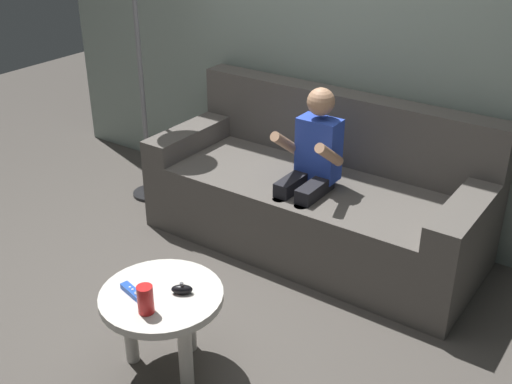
{
  "coord_description": "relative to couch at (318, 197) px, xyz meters",
  "views": [
    {
      "loc": [
        1.73,
        -1.87,
        2.0
      ],
      "look_at": [
        0.16,
        0.37,
        0.61
      ],
      "focal_mm": 44.75,
      "sensor_mm": 36.0,
      "label": 1
    }
  ],
  "objects": [
    {
      "name": "soda_can",
      "position": [
        0.05,
        -1.47,
        0.18
      ],
      "size": [
        0.07,
        0.07,
        0.12
      ],
      "primitive_type": "cylinder",
      "color": "red",
      "rests_on": "coffee_table"
    },
    {
      "name": "couch",
      "position": [
        0.0,
        0.0,
        0.0
      ],
      "size": [
        1.93,
        0.8,
        0.85
      ],
      "color": "#56514C",
      "rests_on": "ground"
    },
    {
      "name": "game_remote_blue_near_edge",
      "position": [
        -0.08,
        -1.41,
        0.13
      ],
      "size": [
        0.14,
        0.07,
        0.03
      ],
      "color": "blue",
      "rests_on": "coffee_table"
    },
    {
      "name": "wall_back",
      "position": [
        -0.13,
        0.39,
        0.96
      ],
      "size": [
        4.42,
        0.05,
        2.5
      ],
      "primitive_type": "cube",
      "color": "gray",
      "rests_on": "ground"
    },
    {
      "name": "person_seated_on_couch",
      "position": [
        0.04,
        -0.18,
        0.27
      ],
      "size": [
        0.32,
        0.4,
        0.98
      ],
      "color": "black",
      "rests_on": "ground"
    },
    {
      "name": "coffee_table",
      "position": [
        0.01,
        -1.33,
        0.04
      ],
      "size": [
        0.53,
        0.53,
        0.41
      ],
      "color": "beige",
      "rests_on": "ground"
    },
    {
      "name": "nunchuk_black",
      "position": [
        0.08,
        -1.29,
        0.14
      ],
      "size": [
        0.1,
        0.09,
        0.05
      ],
      "color": "black",
      "rests_on": "coffee_table"
    },
    {
      "name": "ground_plane",
      "position": [
        -0.13,
        -1.04,
        -0.29
      ],
      "size": [
        8.85,
        8.85,
        0.0
      ],
      "primitive_type": "plane",
      "color": "#4C4742"
    }
  ]
}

